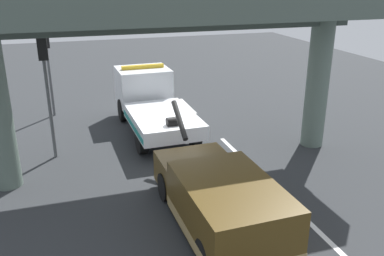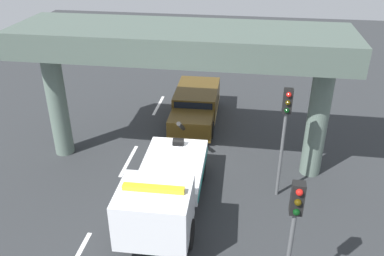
{
  "view_description": "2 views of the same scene",
  "coord_description": "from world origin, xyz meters",
  "px_view_note": "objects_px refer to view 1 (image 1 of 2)",
  "views": [
    {
      "loc": [
        -13.29,
        3.58,
        6.33
      ],
      "look_at": [
        -1.63,
        -0.17,
        1.76
      ],
      "focal_mm": 38.87,
      "sensor_mm": 36.0,
      "label": 1
    },
    {
      "loc": [
        14.73,
        2.72,
        9.79
      ],
      "look_at": [
        -0.98,
        0.34,
        1.37
      ],
      "focal_mm": 37.85,
      "sensor_mm": 36.0,
      "label": 2
    }
  ],
  "objects_px": {
    "tow_truck_white": "(151,100)",
    "traffic_light_near": "(45,69)",
    "traffic_light_far": "(47,52)",
    "towed_van_green": "(220,201)"
  },
  "relations": [
    {
      "from": "traffic_light_near",
      "to": "traffic_light_far",
      "type": "bearing_deg",
      "value": 0.0
    },
    {
      "from": "tow_truck_white",
      "to": "towed_van_green",
      "type": "distance_m",
      "value": 8.15
    },
    {
      "from": "traffic_light_near",
      "to": "towed_van_green",
      "type": "bearing_deg",
      "value": -146.05
    },
    {
      "from": "traffic_light_near",
      "to": "traffic_light_far",
      "type": "xyz_separation_m",
      "value": [
        5.0,
        0.0,
        -0.28
      ]
    },
    {
      "from": "tow_truck_white",
      "to": "traffic_light_near",
      "type": "distance_m",
      "value": 5.01
    },
    {
      "from": "traffic_light_far",
      "to": "towed_van_green",
      "type": "bearing_deg",
      "value": -159.74
    },
    {
      "from": "tow_truck_white",
      "to": "traffic_light_near",
      "type": "relative_size",
      "value": 1.62
    },
    {
      "from": "tow_truck_white",
      "to": "traffic_light_far",
      "type": "bearing_deg",
      "value": 54.24
    },
    {
      "from": "tow_truck_white",
      "to": "towed_van_green",
      "type": "bearing_deg",
      "value": -179.86
    },
    {
      "from": "tow_truck_white",
      "to": "towed_van_green",
      "type": "height_order",
      "value": "tow_truck_white"
    }
  ]
}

